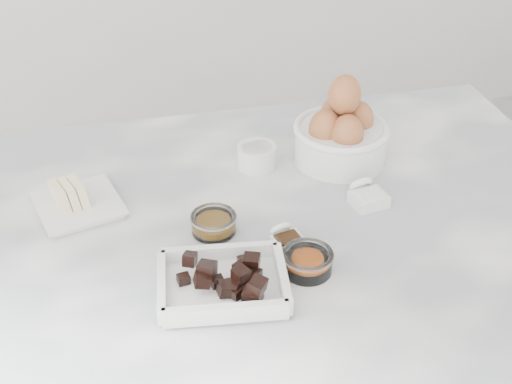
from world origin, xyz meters
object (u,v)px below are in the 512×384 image
at_px(butter_plate, 77,201).
at_px(honey_bowl, 214,223).
at_px(chocolate_dish, 223,281).
at_px(zest_bowl, 307,261).
at_px(salt_spoon, 367,195).
at_px(vanilla_spoon, 286,239).
at_px(sugar_ramekin, 256,155).
at_px(egg_bowl, 341,133).

relative_size(butter_plate, honey_bowl, 2.18).
distance_m(chocolate_dish, zest_bowl, 0.13).
distance_m(honey_bowl, salt_spoon, 0.27).
bearing_deg(chocolate_dish, salt_spoon, 31.02).
bearing_deg(butter_plate, zest_bowl, -35.63).
distance_m(zest_bowl, vanilla_spoon, 0.07).
bearing_deg(salt_spoon, zest_bowl, -134.97).
height_order(chocolate_dish, sugar_ramekin, chocolate_dish).
distance_m(chocolate_dish, sugar_ramekin, 0.35).
bearing_deg(sugar_ramekin, honey_bowl, -122.14).
relative_size(zest_bowl, vanilla_spoon, 1.17).
relative_size(egg_bowl, vanilla_spoon, 2.62).
relative_size(butter_plate, salt_spoon, 2.12).
distance_m(egg_bowl, honey_bowl, 0.32).
height_order(sugar_ramekin, salt_spoon, salt_spoon).
distance_m(zest_bowl, salt_spoon, 0.21).
distance_m(vanilla_spoon, salt_spoon, 0.18).
bearing_deg(zest_bowl, sugar_ramekin, 91.47).
relative_size(egg_bowl, salt_spoon, 2.30).
height_order(butter_plate, vanilla_spoon, butter_plate).
xyz_separation_m(butter_plate, zest_bowl, (0.33, -0.24, 0.00)).
bearing_deg(sugar_ramekin, salt_spoon, -44.58).
bearing_deg(salt_spoon, egg_bowl, 90.01).
bearing_deg(salt_spoon, vanilla_spoon, -152.93).
bearing_deg(vanilla_spoon, egg_bowl, 54.38).
xyz_separation_m(sugar_ramekin, vanilla_spoon, (-0.01, -0.24, -0.01)).
relative_size(zest_bowl, salt_spoon, 1.02).
bearing_deg(salt_spoon, sugar_ramekin, 135.42).
bearing_deg(chocolate_dish, sugar_ramekin, 68.96).
bearing_deg(chocolate_dish, zest_bowl, 8.56).
relative_size(butter_plate, vanilla_spoon, 2.42).
relative_size(butter_plate, zest_bowl, 2.07).
distance_m(sugar_ramekin, salt_spoon, 0.22).
bearing_deg(egg_bowl, sugar_ramekin, 176.71).
height_order(chocolate_dish, vanilla_spoon, chocolate_dish).
distance_m(sugar_ramekin, honey_bowl, 0.21).
relative_size(honey_bowl, salt_spoon, 0.97).
bearing_deg(egg_bowl, chocolate_dish, -131.79).
bearing_deg(honey_bowl, chocolate_dish, -95.16).
distance_m(butter_plate, salt_spoon, 0.49).
relative_size(egg_bowl, zest_bowl, 2.24).
height_order(sugar_ramekin, zest_bowl, sugar_ramekin).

